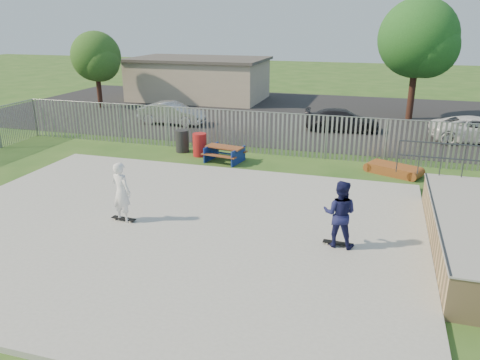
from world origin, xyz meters
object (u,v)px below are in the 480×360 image
(trash_bin_grey, at_px, (182,141))
(trash_bin_red, at_px, (200,145))
(skater_white, at_px, (121,192))
(tree_left, at_px, (96,57))
(car_silver, at_px, (172,113))
(car_dark, at_px, (342,120))
(funbox, at_px, (394,170))
(tree_mid, at_px, (418,38))
(skater_navy, at_px, (340,214))
(picnic_table, at_px, (225,154))
(car_white, at_px, (478,130))

(trash_bin_grey, bearing_deg, trash_bin_red, -21.86)
(skater_white, bearing_deg, tree_left, -40.57)
(car_silver, distance_m, car_dark, 10.04)
(funbox, bearing_deg, skater_white, -112.07)
(tree_mid, bearing_deg, car_silver, -157.27)
(funbox, relative_size, skater_navy, 1.13)
(tree_mid, bearing_deg, funbox, -95.03)
(picnic_table, distance_m, funbox, 7.24)
(skater_white, bearing_deg, funbox, -121.34)
(picnic_table, height_order, funbox, picnic_table)
(funbox, xyz_separation_m, car_dark, (-2.74, 7.31, 0.44))
(car_white, height_order, tree_left, tree_left)
(trash_bin_grey, bearing_deg, car_dark, 43.72)
(tree_left, bearing_deg, skater_navy, -43.20)
(trash_bin_grey, bearing_deg, skater_white, -78.96)
(trash_bin_red, bearing_deg, car_silver, 124.66)
(tree_mid, height_order, skater_navy, tree_mid)
(trash_bin_red, relative_size, skater_navy, 0.57)
(picnic_table, bearing_deg, trash_bin_red, 168.77)
(picnic_table, xyz_separation_m, trash_bin_grey, (-2.46, 0.97, 0.17))
(picnic_table, bearing_deg, car_dark, 69.63)
(funbox, bearing_deg, tree_left, 178.07)
(funbox, height_order, tree_mid, tree_mid)
(picnic_table, distance_m, skater_navy, 9.16)
(car_silver, distance_m, tree_mid, 15.53)
(picnic_table, bearing_deg, trash_bin_grey, 168.55)
(car_dark, height_order, skater_navy, skater_navy)
(skater_navy, height_order, skater_white, same)
(car_dark, xyz_separation_m, skater_navy, (1.19, -14.76, 0.46))
(trash_bin_red, distance_m, car_dark, 9.19)
(funbox, bearing_deg, picnic_table, -153.22)
(trash_bin_red, bearing_deg, skater_white, -85.93)
(skater_navy, distance_m, skater_white, 6.51)
(car_white, bearing_deg, trash_bin_red, 110.14)
(tree_left, bearing_deg, skater_white, -55.69)
(car_dark, distance_m, tree_mid, 7.38)
(picnic_table, relative_size, car_silver, 0.46)
(funbox, relative_size, car_white, 0.45)
(picnic_table, height_order, trash_bin_red, trash_bin_red)
(tree_mid, height_order, skater_white, tree_mid)
(tree_mid, xyz_separation_m, skater_navy, (-2.61, -19.40, -3.85))
(picnic_table, xyz_separation_m, car_silver, (-5.50, 6.47, 0.33))
(skater_navy, xyz_separation_m, skater_white, (-6.51, -0.21, 0.00))
(car_white, bearing_deg, funbox, 141.52)
(car_silver, bearing_deg, car_white, -87.99)
(car_silver, xyz_separation_m, tree_left, (-7.33, 3.75, 2.88))
(picnic_table, xyz_separation_m, tree_left, (-12.83, 10.22, 3.21))
(picnic_table, height_order, skater_white, skater_white)
(trash_bin_grey, bearing_deg, funbox, -3.96)
(picnic_table, relative_size, tree_left, 0.35)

